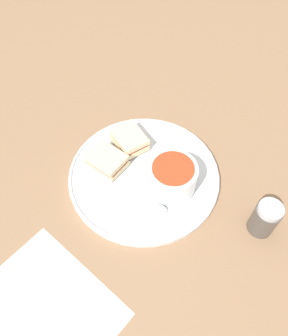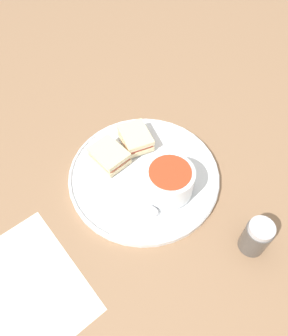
% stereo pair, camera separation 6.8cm
% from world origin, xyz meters
% --- Properties ---
extents(ground_plane, '(2.40, 2.40, 0.00)m').
position_xyz_m(ground_plane, '(0.00, 0.00, 0.00)').
color(ground_plane, '#8E6B4C').
extents(plate, '(0.32, 0.32, 0.02)m').
position_xyz_m(plate, '(0.00, 0.00, 0.01)').
color(plate, white).
rests_on(plate, ground_plane).
extents(soup_bowl, '(0.10, 0.10, 0.06)m').
position_xyz_m(soup_bowl, '(-0.02, -0.06, 0.05)').
color(soup_bowl, white).
rests_on(soup_bowl, plate).
extents(spoon, '(0.03, 0.12, 0.01)m').
position_xyz_m(spoon, '(-0.08, -0.04, 0.02)').
color(spoon, silver).
rests_on(spoon, plate).
extents(sandwich_half_near, '(0.10, 0.10, 0.03)m').
position_xyz_m(sandwich_half_near, '(0.07, 0.05, 0.03)').
color(sandwich_half_near, beige).
rests_on(sandwich_half_near, plate).
extents(sandwich_half_far, '(0.09, 0.09, 0.03)m').
position_xyz_m(sandwich_half_far, '(-0.00, 0.08, 0.03)').
color(sandwich_half_far, beige).
rests_on(sandwich_half_far, plate).
extents(salt_shaker, '(0.05, 0.05, 0.08)m').
position_xyz_m(salt_shaker, '(-0.06, -0.25, 0.04)').
color(salt_shaker, '#4C4742').
rests_on(salt_shaker, ground_plane).
extents(menu_sheet, '(0.27, 0.30, 0.00)m').
position_xyz_m(menu_sheet, '(-0.30, 0.09, 0.00)').
color(menu_sheet, white).
rests_on(menu_sheet, ground_plane).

